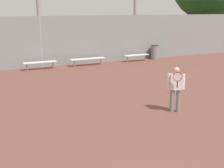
{
  "coord_description": "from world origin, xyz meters",
  "views": [
    {
      "loc": [
        -2.74,
        -2.66,
        3.37
      ],
      "look_at": [
        1.75,
        6.53,
        0.87
      ],
      "focal_mm": 50.0,
      "sensor_mm": 36.0,
      "label": 1
    }
  ],
  "objects_px": {
    "bench_courtside_near": "(136,55)",
    "trash_bin": "(155,52)",
    "bench_adjacent_court": "(40,63)",
    "tennis_player": "(176,87)",
    "bench_courtside_far": "(88,59)"
  },
  "relations": [
    {
      "from": "bench_courtside_near",
      "to": "tennis_player",
      "type": "bearing_deg",
      "value": -113.09
    },
    {
      "from": "tennis_player",
      "to": "trash_bin",
      "type": "xyz_separation_m",
      "value": [
        5.58,
        9.6,
        -0.37
      ]
    },
    {
      "from": "tennis_player",
      "to": "bench_courtside_near",
      "type": "relative_size",
      "value": 0.9
    },
    {
      "from": "bench_courtside_near",
      "to": "bench_courtside_far",
      "type": "distance_m",
      "value": 3.39
    },
    {
      "from": "bench_courtside_far",
      "to": "bench_adjacent_court",
      "type": "height_order",
      "value": "same"
    },
    {
      "from": "bench_courtside_near",
      "to": "bench_adjacent_court",
      "type": "height_order",
      "value": "same"
    },
    {
      "from": "tennis_player",
      "to": "bench_adjacent_court",
      "type": "distance_m",
      "value": 9.61
    },
    {
      "from": "tennis_player",
      "to": "bench_adjacent_court",
      "type": "xyz_separation_m",
      "value": [
        -2.3,
        9.32,
        -0.45
      ]
    },
    {
      "from": "tennis_player",
      "to": "bench_courtside_near",
      "type": "xyz_separation_m",
      "value": [
        3.97,
        9.32,
        -0.46
      ]
    },
    {
      "from": "bench_courtside_near",
      "to": "trash_bin",
      "type": "distance_m",
      "value": 1.63
    },
    {
      "from": "bench_courtside_near",
      "to": "trash_bin",
      "type": "bearing_deg",
      "value": 9.88
    },
    {
      "from": "bench_adjacent_court",
      "to": "bench_courtside_near",
      "type": "bearing_deg",
      "value": 0.0
    },
    {
      "from": "bench_courtside_near",
      "to": "bench_courtside_far",
      "type": "xyz_separation_m",
      "value": [
        -3.39,
        0.0,
        0.0
      ]
    },
    {
      "from": "tennis_player",
      "to": "bench_courtside_near",
      "type": "bearing_deg",
      "value": 95.77
    },
    {
      "from": "tennis_player",
      "to": "bench_adjacent_court",
      "type": "bearing_deg",
      "value": 132.72
    }
  ]
}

